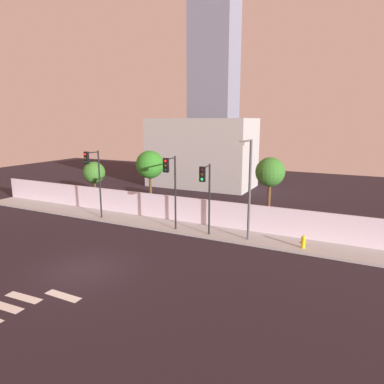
{
  "coord_description": "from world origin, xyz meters",
  "views": [
    {
      "loc": [
        12.11,
        -12.17,
        7.43
      ],
      "look_at": [
        2.88,
        6.5,
        3.1
      ],
      "focal_mm": 32.26,
      "sensor_mm": 36.0,
      "label": 1
    }
  ],
  "objects_px": {
    "traffic_light_left": "(93,170)",
    "street_lamp_curbside": "(248,182)",
    "roadside_tree_midleft": "(150,165)",
    "roadside_tree_midright": "(270,173)",
    "traffic_light_right": "(171,178)",
    "traffic_light_center": "(206,185)",
    "fire_hydrant": "(303,241)",
    "roadside_tree_leftmost": "(94,173)"
  },
  "relations": [
    {
      "from": "traffic_light_center",
      "to": "roadside_tree_leftmost",
      "type": "height_order",
      "value": "traffic_light_center"
    },
    {
      "from": "traffic_light_center",
      "to": "traffic_light_right",
      "type": "distance_m",
      "value": 2.51
    },
    {
      "from": "traffic_light_left",
      "to": "roadside_tree_leftmost",
      "type": "height_order",
      "value": "traffic_light_left"
    },
    {
      "from": "traffic_light_right",
      "to": "street_lamp_curbside",
      "type": "relative_size",
      "value": 0.81
    },
    {
      "from": "traffic_light_right",
      "to": "street_lamp_curbside",
      "type": "bearing_deg",
      "value": 7.22
    },
    {
      "from": "roadside_tree_midleft",
      "to": "roadside_tree_midright",
      "type": "distance_m",
      "value": 9.67
    },
    {
      "from": "fire_hydrant",
      "to": "roadside_tree_leftmost",
      "type": "xyz_separation_m",
      "value": [
        -18.42,
        3.21,
        2.36
      ]
    },
    {
      "from": "roadside_tree_leftmost",
      "to": "roadside_tree_midleft",
      "type": "xyz_separation_m",
      "value": [
        5.87,
        0.0,
        1.01
      ]
    },
    {
      "from": "traffic_light_left",
      "to": "roadside_tree_midleft",
      "type": "bearing_deg",
      "value": 59.08
    },
    {
      "from": "fire_hydrant",
      "to": "roadside_tree_midright",
      "type": "xyz_separation_m",
      "value": [
        -2.88,
        3.21,
        3.4
      ]
    },
    {
      "from": "traffic_light_right",
      "to": "roadside_tree_midleft",
      "type": "xyz_separation_m",
      "value": [
        -4.24,
        4.09,
        0.14
      ]
    },
    {
      "from": "traffic_light_left",
      "to": "roadside_tree_leftmost",
      "type": "relative_size",
      "value": 1.31
    },
    {
      "from": "traffic_light_left",
      "to": "roadside_tree_leftmost",
      "type": "xyz_separation_m",
      "value": [
        -3.51,
        3.94,
        -0.93
      ]
    },
    {
      "from": "roadside_tree_leftmost",
      "to": "traffic_light_right",
      "type": "bearing_deg",
      "value": -22.01
    },
    {
      "from": "traffic_light_left",
      "to": "traffic_light_right",
      "type": "xyz_separation_m",
      "value": [
        6.6,
        -0.15,
        -0.06
      ]
    },
    {
      "from": "street_lamp_curbside",
      "to": "roadside_tree_midright",
      "type": "relative_size",
      "value": 1.24
    },
    {
      "from": "fire_hydrant",
      "to": "roadside_tree_leftmost",
      "type": "bearing_deg",
      "value": 170.12
    },
    {
      "from": "traffic_light_left",
      "to": "traffic_light_center",
      "type": "xyz_separation_m",
      "value": [
        9.1,
        -0.2,
        -0.32
      ]
    },
    {
      "from": "traffic_light_left",
      "to": "roadside_tree_midright",
      "type": "height_order",
      "value": "traffic_light_left"
    },
    {
      "from": "traffic_light_left",
      "to": "traffic_light_right",
      "type": "relative_size",
      "value": 1.02
    },
    {
      "from": "street_lamp_curbside",
      "to": "roadside_tree_midright",
      "type": "height_order",
      "value": "street_lamp_curbside"
    },
    {
      "from": "fire_hydrant",
      "to": "roadside_tree_midleft",
      "type": "height_order",
      "value": "roadside_tree_midleft"
    },
    {
      "from": "street_lamp_curbside",
      "to": "roadside_tree_leftmost",
      "type": "bearing_deg",
      "value": 167.09
    },
    {
      "from": "traffic_light_right",
      "to": "fire_hydrant",
      "type": "distance_m",
      "value": 8.97
    },
    {
      "from": "traffic_light_right",
      "to": "fire_hydrant",
      "type": "relative_size",
      "value": 6.64
    },
    {
      "from": "street_lamp_curbside",
      "to": "roadside_tree_midleft",
      "type": "xyz_separation_m",
      "value": [
        -9.21,
        3.46,
        0.08
      ]
    },
    {
      "from": "roadside_tree_midleft",
      "to": "roadside_tree_midright",
      "type": "relative_size",
      "value": 1.02
    },
    {
      "from": "traffic_light_center",
      "to": "traffic_light_left",
      "type": "bearing_deg",
      "value": 178.74
    },
    {
      "from": "roadside_tree_midright",
      "to": "traffic_light_left",
      "type": "bearing_deg",
      "value": -161.87
    },
    {
      "from": "street_lamp_curbside",
      "to": "fire_hydrant",
      "type": "xyz_separation_m",
      "value": [
        3.34,
        0.25,
        -3.3
      ]
    },
    {
      "from": "traffic_light_left",
      "to": "traffic_light_center",
      "type": "distance_m",
      "value": 9.11
    },
    {
      "from": "traffic_light_right",
      "to": "roadside_tree_midright",
      "type": "distance_m",
      "value": 6.8
    },
    {
      "from": "traffic_light_left",
      "to": "fire_hydrant",
      "type": "distance_m",
      "value": 15.29
    },
    {
      "from": "traffic_light_left",
      "to": "roadside_tree_midright",
      "type": "xyz_separation_m",
      "value": [
        12.03,
        3.94,
        0.11
      ]
    },
    {
      "from": "fire_hydrant",
      "to": "roadside_tree_midleft",
      "type": "xyz_separation_m",
      "value": [
        -12.56,
        3.21,
        3.38
      ]
    },
    {
      "from": "traffic_light_left",
      "to": "street_lamp_curbside",
      "type": "height_order",
      "value": "street_lamp_curbside"
    },
    {
      "from": "traffic_light_center",
      "to": "street_lamp_curbside",
      "type": "bearing_deg",
      "value": 15.49
    },
    {
      "from": "traffic_light_left",
      "to": "street_lamp_curbside",
      "type": "relative_size",
      "value": 0.83
    },
    {
      "from": "street_lamp_curbside",
      "to": "roadside_tree_midright",
      "type": "xyz_separation_m",
      "value": [
        0.46,
        3.46,
        0.1
      ]
    },
    {
      "from": "traffic_light_center",
      "to": "roadside_tree_midleft",
      "type": "distance_m",
      "value": 7.92
    },
    {
      "from": "traffic_light_right",
      "to": "roadside_tree_midright",
      "type": "height_order",
      "value": "traffic_light_right"
    },
    {
      "from": "traffic_light_right",
      "to": "street_lamp_curbside",
      "type": "xyz_separation_m",
      "value": [
        4.97,
        0.63,
        0.06
      ]
    }
  ]
}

